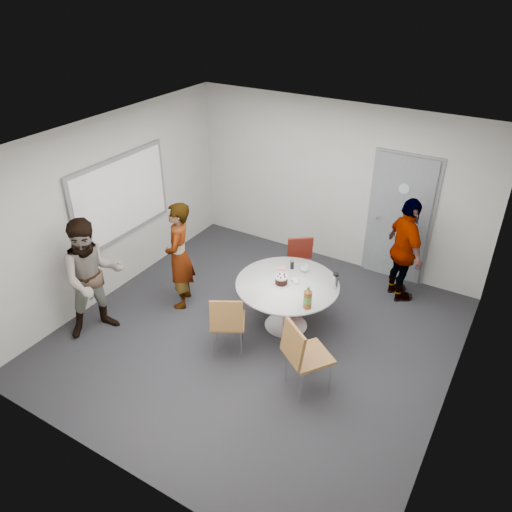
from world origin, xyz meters
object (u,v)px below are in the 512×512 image
Objects in this scene: chair_far at (301,260)px; person_right at (405,250)px; chair_near_right at (302,351)px; table at (289,290)px; person_main at (179,256)px; person_left at (93,278)px; whiteboard at (121,197)px; door at (400,219)px; chair_near_left at (227,320)px.

person_right is at bearing 165.22° from chair_far.
chair_near_right is 2.57m from person_right.
table is 1.67m from person_main.
table is 0.85× the size of person_main.
chair_near_right is 0.57× the size of person_left.
table is at bearing 69.25° from chair_far.
person_right is at bearing 54.38° from table.
table reaches higher than chair_near_right.
table is 2.62m from person_left.
whiteboard is at bearing -121.33° from person_main.
person_main is at bearing 2.94° from person_left.
person_left is at bearing -54.98° from person_main.
door is 3.43m from person_main.
person_right is at bearing 115.96° from chair_near_right.
person_main reaches higher than chair_near_right.
chair_near_left is at bearing -43.85° from person_left.
chair_near_right is (0.68, -0.99, -0.03)m from table.
whiteboard is at bearing -12.26° from chair_far.
whiteboard is 1.11× the size of person_left.
whiteboard is 1.41m from person_left.
chair_far is at bearing -8.55° from person_left.
table is at bearing -27.16° from person_left.
door is 2.46× the size of chair_far.
table is at bearing 73.05° from person_main.
person_right is at bearing 24.34° from whiteboard.
chair_near_right is 1.14× the size of chair_far.
whiteboard is 2.58m from chair_near_left.
chair_near_left is at bearing -115.10° from table.
whiteboard is 1.16× the size of person_main.
door is at bearing 37.46° from chair_near_left.
whiteboard reaches higher than table.
chair_near_left is (-1.24, -2.97, -0.47)m from door.
person_right is (1.39, 0.58, 0.29)m from chair_far.
door is 2.33× the size of chair_near_left.
table is 1.00m from chair_far.
table is at bearing 35.08° from chair_near_left.
chair_near_right is at bearing 129.50° from person_right.
whiteboard is 2.09× the size of chair_near_left.
whiteboard reaches higher than person_right.
person_right reaches higher than table.
chair_far is 3.04m from person_left.
person_main is at bearing -161.53° from chair_near_right.
chair_far is 0.53× the size of person_main.
door reaches higher than person_left.
door is 1.24× the size of person_left.
chair_near_right is 2.17m from chair_far.
person_main is at bearing -4.57° from whiteboard.
person_left is (-0.58, -1.09, 0.04)m from person_main.
person_left is (-2.22, -1.37, 0.22)m from table.
door is 2.16× the size of chair_near_right.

